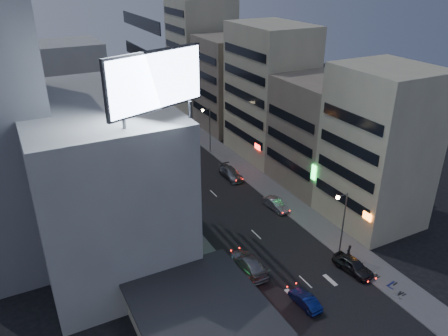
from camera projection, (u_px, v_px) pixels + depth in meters
ground at (330, 306)px, 42.92m from camera, size 180.00×180.00×0.00m
sidewalk_left at (152, 193)px, 63.60m from camera, size 4.00×120.00×0.12m
sidewalk_right at (247, 171)px, 70.29m from camera, size 4.00×120.00×0.12m
food_court at (192, 326)px, 37.86m from camera, size 11.00×13.00×3.88m
white_building at (98, 179)px, 48.00m from camera, size 14.00×24.00×18.00m
shophouse_near at (378, 148)px, 53.33m from camera, size 10.00×11.00×20.00m
shophouse_mid at (320, 133)px, 63.62m from camera, size 11.00×12.00×16.00m
shophouse_far at (270, 92)px, 72.54m from camera, size 10.00×14.00×22.00m
far_left_a at (70, 108)px, 68.23m from camera, size 11.00×10.00×20.00m
far_left_b at (57, 102)px, 79.51m from camera, size 12.00×10.00×15.00m
far_right_a at (230, 84)px, 85.63m from camera, size 11.00×12.00×18.00m
far_right_b at (202, 56)px, 95.78m from camera, size 12.00×12.00×24.00m
billboard at (156, 81)px, 36.22m from camera, size 9.52×3.75×6.20m
street_lamp_right_near at (342, 216)px, 47.91m from camera, size 1.60×0.44×8.02m
street_lamp_left at (185, 180)px, 55.79m from camera, size 1.60×0.44×8.02m
street_lamp_right_far at (208, 124)px, 75.16m from camera, size 1.60×0.44×8.02m
parked_car_right_near at (353, 265)px, 47.38m from camera, size 2.51×4.94×1.61m
parked_car_right_mid at (276, 204)px, 59.48m from camera, size 1.80×4.37×1.41m
parked_car_left at (158, 172)px, 68.54m from camera, size 2.51×5.37×1.49m
parked_car_right_far at (231, 173)px, 68.07m from camera, size 2.32×5.43×1.56m
road_car_blue at (305, 300)px, 42.70m from camera, size 1.49×3.93×1.28m
road_car_silver at (249, 264)px, 47.52m from camera, size 2.48×5.93×1.71m
person at (349, 252)px, 49.13m from camera, size 0.76×0.60×1.84m
scooter_black_a at (404, 288)px, 44.33m from camera, size 0.59×1.62×0.98m
scooter_silver_a at (398, 286)px, 44.61m from camera, size 1.08×1.80×1.04m
scooter_blue at (394, 276)px, 45.85m from camera, size 0.92×1.96×1.15m
scooter_black_b at (378, 271)px, 46.79m from camera, size 0.64×1.68×1.01m
scooter_silver_b at (376, 268)px, 47.13m from camera, size 1.14×1.82×1.06m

